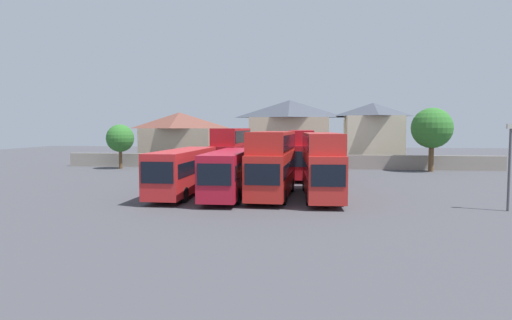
{
  "coord_description": "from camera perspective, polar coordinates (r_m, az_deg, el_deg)",
  "views": [
    {
      "loc": [
        4.5,
        -33.5,
        5.21
      ],
      "look_at": [
        0.0,
        3.0,
        2.57
      ],
      "focal_mm": 31.42,
      "sensor_mm": 36.0,
      "label": 1
    }
  ],
  "objects": [
    {
      "name": "bus_7",
      "position": [
        47.25,
        5.87,
        1.16
      ],
      "size": [
        2.61,
        11.81,
        4.97
      ],
      "rotation": [
        0.0,
        0.0,
        -1.56
      ],
      "color": "red",
      "rests_on": "ground"
    },
    {
      "name": "bus_1",
      "position": [
        35.41,
        -9.2,
        -1.14
      ],
      "size": [
        2.63,
        12.02,
        3.51
      ],
      "rotation": [
        0.0,
        0.0,
        -1.58
      ],
      "color": "red",
      "rests_on": "ground"
    },
    {
      "name": "tree_behind_wall",
      "position": [
        59.47,
        -16.91,
        2.65
      ],
      "size": [
        3.5,
        3.5,
        5.66
      ],
      "color": "brown",
      "rests_on": "ground"
    },
    {
      "name": "tree_left_of_lot",
      "position": [
        57.15,
        21.49,
        3.78
      ],
      "size": [
        4.81,
        4.81,
        7.61
      ],
      "color": "brown",
      "rests_on": "ground"
    },
    {
      "name": "bus_6",
      "position": [
        47.98,
        1.09,
        0.17
      ],
      "size": [
        2.79,
        10.45,
        3.34
      ],
      "rotation": [
        0.0,
        0.0,
        -1.54
      ],
      "color": "#AE2816",
      "rests_on": "ground"
    },
    {
      "name": "bus_3",
      "position": [
        33.57,
        2.12,
        -0.04
      ],
      "size": [
        3.02,
        10.42,
        4.94
      ],
      "rotation": [
        0.0,
        0.0,
        -1.61
      ],
      "color": "red",
      "rests_on": "ground"
    },
    {
      "name": "bus_4",
      "position": [
        33.79,
        8.33,
        -0.15
      ],
      "size": [
        3.03,
        11.63,
        4.83
      ],
      "rotation": [
        0.0,
        0.0,
        -1.52
      ],
      "color": "red",
      "rests_on": "ground"
    },
    {
      "name": "lamp_post_lot_edge",
      "position": [
        32.03,
        29.58,
        -0.09
      ],
      "size": [
        0.5,
        0.24,
        5.46
      ],
      "color": "#4C4C51",
      "rests_on": "ground"
    },
    {
      "name": "bus_2",
      "position": [
        34.08,
        -3.37,
        -1.35
      ],
      "size": [
        2.71,
        11.86,
        3.45
      ],
      "rotation": [
        0.0,
        0.0,
        -1.56
      ],
      "color": "#AF1528",
      "rests_on": "ground"
    },
    {
      "name": "depot_boundary_wall",
      "position": [
        57.69,
        2.53,
        -0.18
      ],
      "size": [
        56.0,
        0.5,
        1.8
      ],
      "primitive_type": "cube",
      "color": "gray",
      "rests_on": "ground"
    },
    {
      "name": "house_terrace_right",
      "position": [
        64.69,
        14.65,
        3.28
      ],
      "size": [
        7.93,
        7.71,
        8.7
      ],
      "color": "beige",
      "rests_on": "ground"
    },
    {
      "name": "house_terrace_left",
      "position": [
        67.37,
        -9.7,
        2.88
      ],
      "size": [
        10.89,
        7.09,
        7.5
      ],
      "color": "tan",
      "rests_on": "ground"
    },
    {
      "name": "bus_5",
      "position": [
        48.07,
        -3.08,
        1.35
      ],
      "size": [
        2.61,
        11.77,
        5.16
      ],
      "rotation": [
        0.0,
        0.0,
        -1.57
      ],
      "color": "#AD151D",
      "rests_on": "ground"
    },
    {
      "name": "house_terrace_centre",
      "position": [
        64.44,
        4.31,
        3.63
      ],
      "size": [
        11.44,
        7.15,
        9.18
      ],
      "color": "#C6B293",
      "rests_on": "ground"
    },
    {
      "name": "ground",
      "position": [
        51.96,
        2.02,
        -1.65
      ],
      "size": [
        140.0,
        140.0,
        0.0
      ],
      "primitive_type": "plane",
      "color": "#424247"
    }
  ]
}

